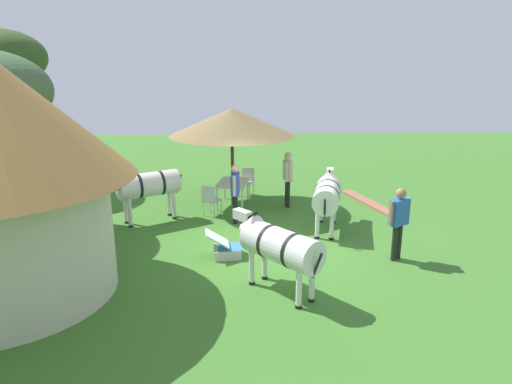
% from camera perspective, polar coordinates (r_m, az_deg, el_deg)
% --- Properties ---
extents(ground_plane, '(36.00, 36.00, 0.00)m').
position_cam_1_polar(ground_plane, '(11.37, 1.97, -6.38)').
color(ground_plane, '#3D7429').
extents(shade_umbrella, '(3.77, 3.77, 3.00)m').
position_cam_1_polar(shade_umbrella, '(13.80, -3.03, 8.70)').
color(shade_umbrella, '#582E1C').
rests_on(shade_umbrella, ground_plane).
extents(patio_dining_table, '(1.50, 1.08, 0.74)m').
position_cam_1_polar(patio_dining_table, '(14.17, -2.91, 0.93)').
color(patio_dining_table, silver).
rests_on(patio_dining_table, ground_plane).
extents(patio_chair_west_end, '(0.59, 0.59, 0.90)m').
position_cam_1_polar(patio_chair_west_end, '(13.22, -5.70, -0.84)').
color(patio_chair_west_end, silver).
rests_on(patio_chair_west_end, ground_plane).
extents(patio_chair_east_end, '(0.56, 0.57, 0.90)m').
position_cam_1_polar(patio_chair_east_end, '(15.30, -1.12, 1.55)').
color(patio_chair_east_end, silver).
rests_on(patio_chair_east_end, ground_plane).
extents(guest_beside_umbrella, '(0.59, 0.25, 1.65)m').
position_cam_1_polar(guest_beside_umbrella, '(12.45, -2.61, 0.42)').
color(guest_beside_umbrella, black).
rests_on(guest_beside_umbrella, ground_plane).
extents(guest_behind_table, '(0.60, 0.26, 1.70)m').
position_cam_1_polar(guest_behind_table, '(13.93, 3.98, 2.19)').
color(guest_behind_table, black).
rests_on(guest_behind_table, ground_plane).
extents(standing_watcher, '(0.41, 0.52, 1.67)m').
position_cam_1_polar(standing_watcher, '(10.58, 17.37, -3.05)').
color(standing_watcher, black).
rests_on(standing_watcher, ground_plane).
extents(striped_lounge_chair, '(0.61, 0.86, 0.63)m').
position_cam_1_polar(striped_lounge_chair, '(10.54, -3.91, -6.74)').
color(striped_lounge_chair, teal).
rests_on(striped_lounge_chair, ground_plane).
extents(zebra_nearest_camera, '(2.30, 1.05, 1.51)m').
position_cam_1_polar(zebra_nearest_camera, '(12.09, 8.87, -0.32)').
color(zebra_nearest_camera, silver).
rests_on(zebra_nearest_camera, ground_plane).
extents(zebra_by_umbrella, '(1.91, 1.71, 1.49)m').
position_cam_1_polar(zebra_by_umbrella, '(8.73, 2.88, -6.71)').
color(zebra_by_umbrella, silver).
rests_on(zebra_by_umbrella, ground_plane).
extents(zebra_toward_hut, '(1.45, 2.09, 1.58)m').
position_cam_1_polar(zebra_toward_hut, '(12.92, -13.44, 0.80)').
color(zebra_toward_hut, silver).
rests_on(zebra_toward_hut, ground_plane).
extents(brick_patio_kerb, '(2.79, 1.14, 0.08)m').
position_cam_1_polar(brick_patio_kerb, '(14.89, 13.74, -1.25)').
color(brick_patio_kerb, '#9E6049').
rests_on(brick_patio_kerb, ground_plane).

